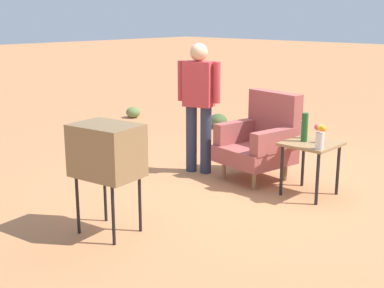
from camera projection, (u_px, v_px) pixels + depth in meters
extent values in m
plane|color=#C17A4C|center=(263.00, 183.00, 6.27)|extent=(60.00, 60.00, 0.00)
cylinder|color=#937047|center=(224.00, 170.00, 6.42)|extent=(0.05, 0.05, 0.22)
cylinder|color=#937047|center=(254.00, 180.00, 6.02)|extent=(0.05, 0.05, 0.22)
cylinder|color=#937047|center=(255.00, 162.00, 6.74)|extent=(0.05, 0.05, 0.22)
cylinder|color=#937047|center=(285.00, 172.00, 6.33)|extent=(0.05, 0.05, 0.22)
cube|color=#9E4C47|center=(255.00, 154.00, 6.33)|extent=(0.87, 0.87, 0.20)
cube|color=#9E4C47|center=(274.00, 117.00, 6.42)|extent=(0.78, 0.28, 0.64)
cube|color=#9E4C47|center=(237.00, 131.00, 6.52)|extent=(0.24, 0.70, 0.26)
cube|color=#9E4C47|center=(275.00, 141.00, 6.03)|extent=(0.24, 0.70, 0.26)
cylinder|color=black|center=(282.00, 170.00, 5.78)|extent=(0.04, 0.04, 0.58)
cylinder|color=black|center=(317.00, 179.00, 5.48)|extent=(0.04, 0.04, 0.58)
cylinder|color=black|center=(303.00, 162.00, 6.10)|extent=(0.04, 0.04, 0.58)
cylinder|color=black|center=(338.00, 170.00, 5.80)|extent=(0.04, 0.04, 0.58)
cube|color=#937047|center=(311.00, 144.00, 5.72)|extent=(0.56, 0.56, 0.03)
cylinder|color=black|center=(140.00, 203.00, 4.81)|extent=(0.03, 0.03, 0.55)
cylinder|color=black|center=(105.00, 194.00, 5.05)|extent=(0.03, 0.03, 0.55)
cylinder|color=black|center=(113.00, 216.00, 4.52)|extent=(0.03, 0.03, 0.55)
cylinder|color=black|center=(78.00, 205.00, 4.76)|extent=(0.03, 0.03, 0.55)
cube|color=olive|center=(107.00, 151.00, 4.66)|extent=(0.66, 0.53, 0.48)
cube|color=#383D3F|center=(123.00, 145.00, 4.84)|extent=(0.42, 0.08, 0.34)
cylinder|color=#2D3347|center=(191.00, 139.00, 6.65)|extent=(0.14, 0.14, 0.86)
cylinder|color=#2D3347|center=(206.00, 140.00, 6.57)|extent=(0.14, 0.14, 0.86)
cube|color=#BC383D|center=(199.00, 84.00, 6.44)|extent=(0.41, 0.33, 0.56)
cylinder|color=#BC383D|center=(181.00, 81.00, 6.52)|extent=(0.09, 0.09, 0.50)
cylinder|color=#BC383D|center=(217.00, 83.00, 6.34)|extent=(0.09, 0.09, 0.50)
sphere|color=#DBAD84|center=(199.00, 52.00, 6.34)|extent=(0.22, 0.22, 0.22)
cylinder|color=silver|center=(303.00, 129.00, 5.90)|extent=(0.06, 0.06, 0.20)
cylinder|color=#1E5623|center=(305.00, 127.00, 5.73)|extent=(0.07, 0.07, 0.32)
cylinder|color=red|center=(321.00, 137.00, 5.69)|extent=(0.07, 0.07, 0.12)
cylinder|color=silver|center=(320.00, 141.00, 5.41)|extent=(0.09, 0.09, 0.18)
sphere|color=yellow|center=(321.00, 128.00, 5.37)|extent=(0.07, 0.07, 0.07)
sphere|color=#E04C66|center=(318.00, 127.00, 5.41)|extent=(0.07, 0.07, 0.07)
sphere|color=orange|center=(323.00, 129.00, 5.34)|extent=(0.07, 0.07, 0.07)
ellipsoid|color=olive|center=(133.00, 112.00, 10.19)|extent=(0.28, 0.28, 0.21)
ellipsoid|color=#475B33|center=(218.00, 121.00, 9.28)|extent=(0.33, 0.33, 0.25)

